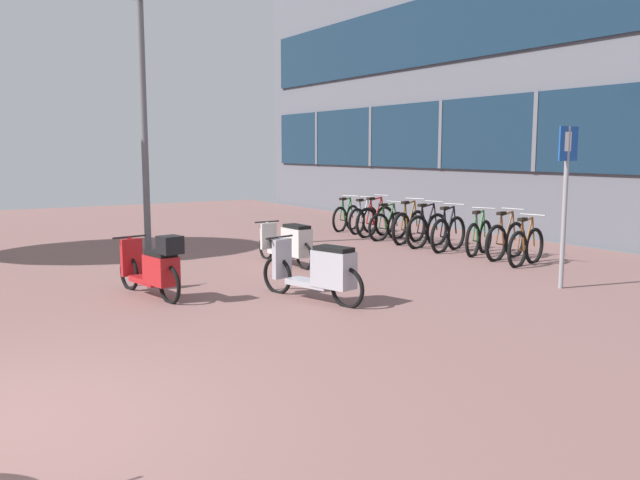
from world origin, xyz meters
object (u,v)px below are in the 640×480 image
at_px(bicycle_rack_00, 526,247).
at_px(bicycle_rack_09, 346,218).
at_px(scooter_near, 320,271).
at_px(parking_sign, 566,189).
at_px(bicycle_rack_08, 363,220).
at_px(lamp_post, 143,107).
at_px(bicycle_rack_03, 448,234).
at_px(scooter_far, 290,243).
at_px(scooter_mid, 155,268).
at_px(bicycle_rack_05, 409,227).
at_px(bicycle_rack_02, 479,237).
at_px(bicycle_rack_01, 506,241).
at_px(bicycle_rack_07, 376,221).
at_px(bicycle_rack_04, 427,230).
at_px(bicycle_rack_06, 388,226).

bearing_deg(bicycle_rack_00, bicycle_rack_09, 88.23).
bearing_deg(scooter_near, parking_sign, -18.37).
distance_m(bicycle_rack_08, lamp_post, 6.06).
xyz_separation_m(bicycle_rack_00, lamp_post, (-5.22, 5.50, 2.62)).
height_order(bicycle_rack_03, lamp_post, lamp_post).
height_order(scooter_near, scooter_far, scooter_near).
xyz_separation_m(scooter_near, lamp_post, (-0.49, 6.02, 2.52)).
bearing_deg(scooter_mid, bicycle_rack_05, 20.34).
bearing_deg(scooter_near, lamp_post, 94.64).
relative_size(bicycle_rack_08, scooter_far, 0.66).
bearing_deg(bicycle_rack_02, lamp_post, 142.44).
distance_m(scooter_mid, parking_sign, 6.08).
xyz_separation_m(bicycle_rack_05, scooter_far, (-3.71, -1.14, 0.04)).
bearing_deg(bicycle_rack_01, scooter_near, -166.42).
height_order(bicycle_rack_09, lamp_post, lamp_post).
bearing_deg(bicycle_rack_08, parking_sign, -101.47).
bearing_deg(bicycle_rack_07, bicycle_rack_05, -92.86).
xyz_separation_m(bicycle_rack_03, scooter_near, (-4.72, -2.54, 0.07)).
bearing_deg(scooter_far, scooter_near, -111.53).
relative_size(bicycle_rack_01, parking_sign, 0.58).
height_order(bicycle_rack_09, scooter_near, bicycle_rack_09).
xyz_separation_m(bicycle_rack_05, bicycle_rack_07, (0.07, 1.34, 0.00)).
xyz_separation_m(bicycle_rack_03, parking_sign, (-1.17, -3.71, 1.14)).
height_order(bicycle_rack_05, scooter_near, bicycle_rack_05).
bearing_deg(scooter_near, scooter_far, 68.47).
relative_size(bicycle_rack_04, scooter_mid, 0.81).
distance_m(bicycle_rack_00, scooter_near, 4.76).
height_order(bicycle_rack_02, bicycle_rack_08, bicycle_rack_02).
height_order(bicycle_rack_02, lamp_post, lamp_post).
distance_m(bicycle_rack_00, bicycle_rack_06, 4.03).
xyz_separation_m(scooter_near, scooter_far, (1.08, 2.74, -0.02)).
bearing_deg(bicycle_rack_05, parking_sign, -103.83).
distance_m(bicycle_rack_01, bicycle_rack_08, 4.70).
bearing_deg(lamp_post, scooter_near, -85.36).
relative_size(bicycle_rack_02, bicycle_rack_03, 0.94).
height_order(bicycle_rack_03, scooter_mid, bicycle_rack_03).
relative_size(bicycle_rack_00, parking_sign, 0.54).
distance_m(bicycle_rack_06, parking_sign, 5.96).
distance_m(bicycle_rack_05, scooter_near, 6.17).
xyz_separation_m(bicycle_rack_01, bicycle_rack_03, (-0.22, 1.34, 0.00)).
bearing_deg(bicycle_rack_05, bicycle_rack_01, -86.83).
relative_size(bicycle_rack_00, bicycle_rack_06, 1.03).
height_order(scooter_mid, scooter_far, scooter_mid).
bearing_deg(scooter_far, bicycle_rack_03, -3.21).
xyz_separation_m(bicycle_rack_00, scooter_mid, (-6.58, 0.90, 0.10)).
relative_size(bicycle_rack_01, scooter_far, 0.75).
bearing_deg(bicycle_rack_08, bicycle_rack_05, -95.38).
distance_m(bicycle_rack_03, parking_sign, 4.06).
xyz_separation_m(bicycle_rack_01, lamp_post, (-5.43, 4.83, 2.60)).
bearing_deg(bicycle_rack_02, bicycle_rack_01, -87.74).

